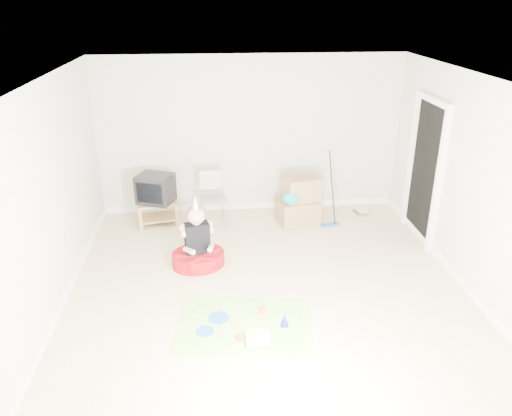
{
  "coord_description": "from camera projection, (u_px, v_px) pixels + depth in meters",
  "views": [
    {
      "loc": [
        -0.64,
        -5.49,
        3.45
      ],
      "look_at": [
        -0.1,
        0.4,
        0.9
      ],
      "focal_mm": 35.0,
      "sensor_mm": 36.0,
      "label": 1
    }
  ],
  "objects": [
    {
      "name": "party_mat",
      "position": [
        244.0,
        325.0,
        5.64
      ],
      "size": [
        1.65,
        1.28,
        0.01
      ],
      "primitive_type": "cube",
      "rotation": [
        0.0,
        0.0,
        -0.13
      ],
      "color": "#EA3191",
      "rests_on": "ground"
    },
    {
      "name": "folding_chair",
      "position": [
        214.0,
        200.0,
        7.91
      ],
      "size": [
        0.46,
        0.45,
        0.9
      ],
      "color": "#98999E",
      "rests_on": "ground"
    },
    {
      "name": "seated_woman",
      "position": [
        198.0,
        251.0,
        6.8
      ],
      "size": [
        0.86,
        0.86,
        1.03
      ],
      "color": "#A00E14",
      "rests_on": "ground"
    },
    {
      "name": "doorway_recess",
      "position": [
        425.0,
        173.0,
        7.34
      ],
      "size": [
        0.02,
        0.9,
        2.05
      ],
      "primitive_type": "cube",
      "color": "black",
      "rests_on": "ground"
    },
    {
      "name": "orange_cup_far",
      "position": [
        240.0,
        337.0,
        5.37
      ],
      "size": [
        0.07,
        0.07,
        0.08
      ],
      "primitive_type": "cylinder",
      "rotation": [
        0.0,
        0.0,
        -0.0
      ],
      "color": "#CD5816",
      "rests_on": "party_mat"
    },
    {
      "name": "blue_plate_far",
      "position": [
        205.0,
        331.0,
        5.51
      ],
      "size": [
        0.26,
        0.26,
        0.01
      ],
      "primitive_type": "cylinder",
      "rotation": [
        0.0,
        0.0,
        -0.38
      ],
      "color": "#165BB5",
      "rests_on": "party_mat"
    },
    {
      "name": "crt_tv",
      "position": [
        156.0,
        189.0,
        7.86
      ],
      "size": [
        0.65,
        0.6,
        0.45
      ],
      "primitive_type": "cube",
      "rotation": [
        0.0,
        0.0,
        -0.37
      ],
      "color": "black",
      "rests_on": "tv_stand"
    },
    {
      "name": "ground",
      "position": [
        267.0,
        284.0,
        6.44
      ],
      "size": [
        5.0,
        5.0,
        0.0
      ],
      "primitive_type": "plane",
      "color": "beige",
      "rests_on": "ground"
    },
    {
      "name": "birthday_cake",
      "position": [
        258.0,
        340.0,
        5.34
      ],
      "size": [
        0.26,
        0.21,
        0.13
      ],
      "color": "white",
      "rests_on": "party_mat"
    },
    {
      "name": "cardboard_boxes",
      "position": [
        299.0,
        202.0,
        8.0
      ],
      "size": [
        0.7,
        0.6,
        0.79
      ],
      "color": "#977749",
      "rests_on": "ground"
    },
    {
      "name": "blue_party_hat",
      "position": [
        285.0,
        320.0,
        5.59
      ],
      "size": [
        0.12,
        0.12,
        0.15
      ],
      "primitive_type": "cone",
      "rotation": [
        0.0,
        0.0,
        0.21
      ],
      "color": "#1C25C6",
      "rests_on": "party_mat"
    },
    {
      "name": "book_pile",
      "position": [
        361.0,
        211.0,
        8.5
      ],
      "size": [
        0.22,
        0.25,
        0.08
      ],
      "color": "#287A45",
      "rests_on": "ground"
    },
    {
      "name": "floor_mop",
      "position": [
        331.0,
        211.0,
        7.95
      ],
      "size": [
        0.3,
        0.38,
        1.16
      ],
      "color": "#2365B2",
      "rests_on": "ground"
    },
    {
      "name": "orange_cup_near",
      "position": [
        262.0,
        310.0,
        5.83
      ],
      "size": [
        0.08,
        0.08,
        0.08
      ],
      "primitive_type": "cylinder",
      "rotation": [
        0.0,
        0.0,
        0.17
      ],
      "color": "#CD5816",
      "rests_on": "party_mat"
    },
    {
      "name": "blue_plate_near",
      "position": [
        219.0,
        318.0,
        5.74
      ],
      "size": [
        0.29,
        0.29,
        0.01
      ],
      "primitive_type": "cylinder",
      "rotation": [
        0.0,
        0.0,
        -0.29
      ],
      "color": "#165BB5",
      "rests_on": "party_mat"
    },
    {
      "name": "tv_stand",
      "position": [
        157.0,
        211.0,
        8.02
      ],
      "size": [
        0.69,
        0.51,
        0.39
      ],
      "color": "#9F7547",
      "rests_on": "ground"
    }
  ]
}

